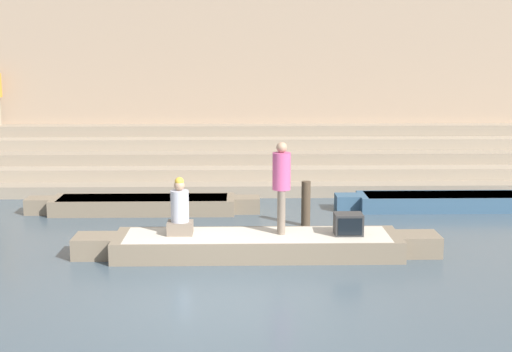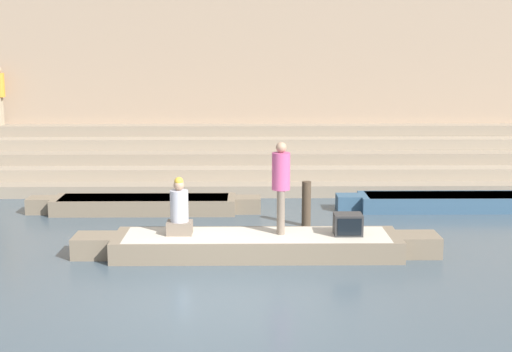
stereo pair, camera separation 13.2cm
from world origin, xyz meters
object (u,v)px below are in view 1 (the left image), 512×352
at_px(rowboat_main, 257,244).
at_px(moored_boat_distant, 442,201).
at_px(tv_set, 348,224).
at_px(mooring_post, 306,204).
at_px(person_rowing, 180,212).
at_px(moored_boat_shore, 144,204).
at_px(person_standing, 281,181).

xyz_separation_m(rowboat_main, moored_boat_distant, (4.53, 3.70, -0.02)).
height_order(rowboat_main, tv_set, tv_set).
height_order(moored_boat_distant, mooring_post, mooring_post).
bearing_deg(rowboat_main, person_rowing, 179.59).
bearing_deg(person_rowing, rowboat_main, 11.21).
xyz_separation_m(rowboat_main, moored_boat_shore, (-2.60, 3.51, -0.02)).
height_order(person_standing, moored_boat_shore, person_standing).
bearing_deg(rowboat_main, moored_boat_distant, 41.75).
distance_m(person_rowing, moored_boat_shore, 3.68).
height_order(tv_set, moored_boat_shore, tv_set).
bearing_deg(person_rowing, moored_boat_shore, 122.73).
relative_size(rowboat_main, moored_boat_distant, 1.33).
relative_size(person_standing, mooring_post, 1.75).
xyz_separation_m(person_standing, moored_boat_shore, (-3.06, 3.37, -1.20)).
bearing_deg(person_rowing, moored_boat_distant, 45.37).
height_order(moored_boat_shore, moored_boat_distant, same).
xyz_separation_m(tv_set, moored_boat_shore, (-4.31, 3.51, -0.40)).
relative_size(person_rowing, mooring_post, 1.10).
bearing_deg(person_standing, moored_boat_distant, 33.24).
bearing_deg(moored_boat_shore, person_standing, -43.11).
distance_m(moored_boat_shore, mooring_post, 3.95).
bearing_deg(mooring_post, moored_boat_shore, 160.42).
distance_m(person_standing, moored_boat_shore, 4.71).
relative_size(person_standing, moored_boat_shore, 0.32).
bearing_deg(tv_set, rowboat_main, 172.26).
xyz_separation_m(tv_set, mooring_post, (-0.60, 2.19, -0.10)).
xyz_separation_m(person_rowing, moored_boat_distant, (5.98, 3.63, -0.64)).
bearing_deg(person_rowing, tv_set, 12.70).
height_order(person_rowing, moored_boat_shore, person_rowing).
bearing_deg(tv_set, moored_boat_shore, 133.28).
height_order(rowboat_main, person_standing, person_standing).
xyz_separation_m(tv_set, moored_boat_distant, (2.82, 3.70, -0.40)).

